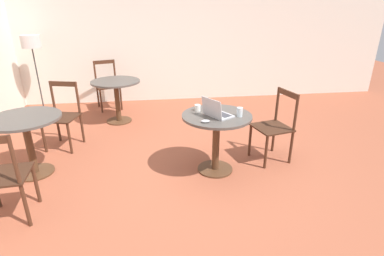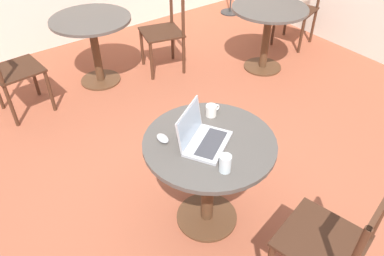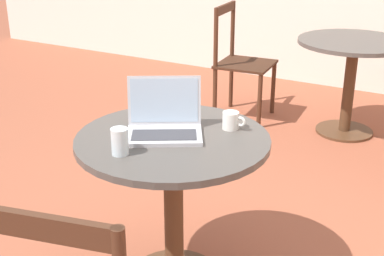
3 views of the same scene
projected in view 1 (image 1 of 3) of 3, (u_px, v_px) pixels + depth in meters
ground_plane at (200, 171)px, 3.81m from camera, size 16.00×16.00×0.00m
wall_side at (176, 36)px, 6.25m from camera, size 0.06×9.40×2.70m
cafe_table_near at (216, 128)px, 3.62m from camera, size 0.84×0.84×0.75m
cafe_table_mid at (116, 91)px, 5.22m from camera, size 0.84×0.84×0.75m
cafe_table_far at (26, 131)px, 3.54m from camera, size 0.84×0.84×0.75m
chair_near_front at (275, 127)px, 3.94m from camera, size 0.52×0.52×0.94m
chair_mid_right at (108, 85)px, 5.99m from camera, size 0.55×0.55×0.94m
chair_far_left at (2, 177)px, 2.78m from camera, size 0.47×0.47×0.94m
chair_far_right at (63, 116)px, 4.32m from camera, size 0.53×0.53×0.94m
floor_lamp at (32, 47)px, 5.53m from camera, size 0.34×0.34×1.45m
laptop at (217, 112)px, 3.49m from camera, size 0.40×0.38×0.23m
mouse at (205, 121)px, 3.32m from camera, size 0.06×0.10×0.03m
mug at (198, 108)px, 3.68m from camera, size 0.11×0.07×0.08m
drinking_glass at (240, 112)px, 3.48m from camera, size 0.07×0.07×0.11m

